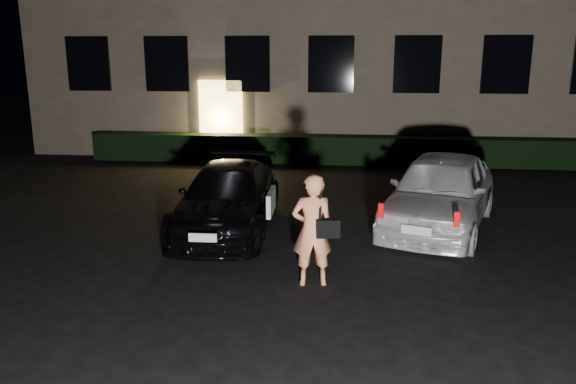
# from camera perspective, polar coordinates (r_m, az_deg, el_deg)

# --- Properties ---
(ground) EXTENTS (80.00, 80.00, 0.00)m
(ground) POSITION_cam_1_polar(r_m,az_deg,el_deg) (7.57, 1.03, -12.31)
(ground) COLOR black
(ground) RESTS_ON ground
(hedge) EXTENTS (15.00, 0.70, 0.85)m
(hedge) POSITION_cam_1_polar(r_m,az_deg,el_deg) (17.51, 4.19, 4.32)
(hedge) COLOR black
(hedge) RESTS_ON ground
(sedan) EXTENTS (1.93, 4.36, 1.23)m
(sedan) POSITION_cam_1_polar(r_m,az_deg,el_deg) (10.95, -6.10, -0.58)
(sedan) COLOR black
(sedan) RESTS_ON ground
(hatch) EXTENTS (3.02, 4.65, 1.47)m
(hatch) POSITION_cam_1_polar(r_m,az_deg,el_deg) (11.29, 15.25, 0.08)
(hatch) COLOR white
(hatch) RESTS_ON ground
(man) EXTENTS (0.75, 0.51, 1.68)m
(man) POSITION_cam_1_polar(r_m,az_deg,el_deg) (8.19, 2.55, -3.88)
(man) COLOR #FF9765
(man) RESTS_ON ground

